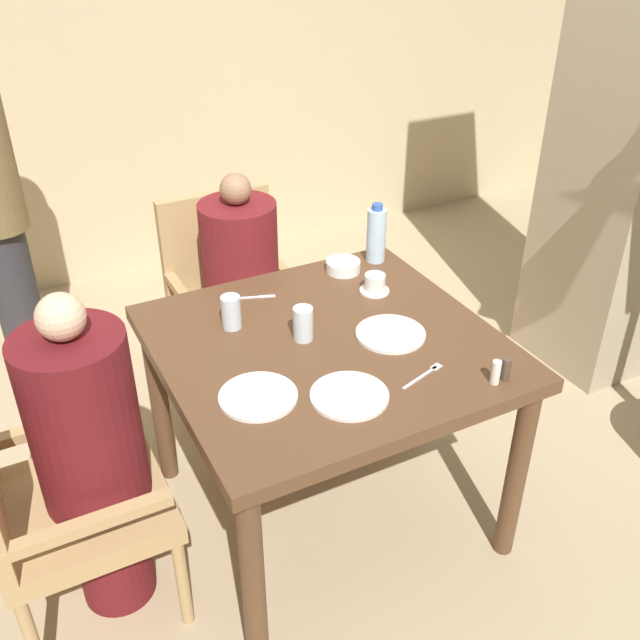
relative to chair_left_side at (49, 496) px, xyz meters
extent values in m
plane|color=tan|center=(0.94, 0.00, -0.50)|extent=(16.00, 16.00, 0.00)
cube|color=#C6B289|center=(0.94, 2.34, 0.90)|extent=(8.00, 0.06, 2.80)
cube|color=brown|center=(0.94, 0.00, 0.25)|extent=(1.08, 1.05, 0.05)
cylinder|color=brown|center=(0.46, -0.46, -0.14)|extent=(0.07, 0.07, 0.73)
cylinder|color=brown|center=(1.42, -0.46, -0.14)|extent=(0.07, 0.07, 0.73)
cylinder|color=brown|center=(0.46, 0.46, -0.14)|extent=(0.07, 0.07, 0.73)
cylinder|color=brown|center=(1.42, 0.46, -0.14)|extent=(0.07, 0.07, 0.73)
cube|color=tan|center=(0.08, 0.00, -0.08)|extent=(0.51, 0.51, 0.07)
cube|color=tan|center=(0.08, 0.24, 0.07)|extent=(0.46, 0.04, 0.04)
cube|color=tan|center=(0.08, -0.24, 0.07)|extent=(0.46, 0.04, 0.04)
cylinder|color=tan|center=(0.31, 0.23, -0.31)|extent=(0.04, 0.04, 0.38)
cylinder|color=tan|center=(0.31, -0.23, -0.31)|extent=(0.04, 0.04, 0.38)
cylinder|color=tan|center=(-0.14, 0.23, -0.31)|extent=(0.04, 0.04, 0.38)
cylinder|color=#5B1419|center=(0.14, 0.00, -0.28)|extent=(0.24, 0.24, 0.45)
cylinder|color=#5B1419|center=(0.14, 0.00, 0.24)|extent=(0.32, 0.32, 0.57)
sphere|color=beige|center=(0.14, 0.00, 0.59)|extent=(0.13, 0.13, 0.13)
cube|color=tan|center=(0.94, 0.84, -0.08)|extent=(0.51, 0.51, 0.07)
cube|color=tan|center=(0.94, 1.08, 0.18)|extent=(0.51, 0.05, 0.47)
cube|color=tan|center=(1.18, 0.84, 0.07)|extent=(0.04, 0.46, 0.04)
cube|color=tan|center=(0.70, 0.84, 0.07)|extent=(0.04, 0.46, 0.04)
cylinder|color=tan|center=(1.17, 0.61, -0.31)|extent=(0.04, 0.04, 0.38)
cylinder|color=tan|center=(0.71, 0.61, -0.31)|extent=(0.04, 0.04, 0.38)
cylinder|color=tan|center=(1.17, 1.07, -0.31)|extent=(0.04, 0.04, 0.38)
cylinder|color=tan|center=(0.71, 1.07, -0.31)|extent=(0.04, 0.04, 0.38)
cylinder|color=maroon|center=(0.94, 0.78, -0.28)|extent=(0.24, 0.24, 0.45)
cylinder|color=maroon|center=(0.94, 0.78, 0.21)|extent=(0.32, 0.32, 0.52)
sphere|color=#997051|center=(0.94, 0.78, 0.54)|extent=(0.13, 0.13, 0.13)
cylinder|color=#2D2D33|center=(0.08, 1.55, -0.13)|extent=(0.20, 0.20, 0.74)
cylinder|color=white|center=(0.62, -0.18, 0.28)|extent=(0.23, 0.23, 0.01)
cylinder|color=white|center=(0.86, -0.30, 0.28)|extent=(0.23, 0.23, 0.01)
cylinder|color=white|center=(1.14, -0.07, 0.28)|extent=(0.23, 0.23, 0.01)
cylinder|color=white|center=(1.25, 0.21, 0.28)|extent=(0.11, 0.11, 0.01)
cylinder|color=white|center=(1.25, 0.21, 0.32)|extent=(0.08, 0.08, 0.06)
cylinder|color=white|center=(1.22, 0.41, 0.30)|extent=(0.13, 0.13, 0.04)
cylinder|color=silver|center=(1.38, 0.43, 0.39)|extent=(0.08, 0.08, 0.22)
cylinder|color=#3359B2|center=(1.38, 0.43, 0.51)|extent=(0.04, 0.04, 0.02)
cylinder|color=silver|center=(0.87, 0.04, 0.34)|extent=(0.07, 0.07, 0.12)
cylinder|color=silver|center=(0.69, 0.22, 0.34)|extent=(0.07, 0.07, 0.12)
cylinder|color=white|center=(1.28, -0.44, 0.32)|extent=(0.03, 0.03, 0.08)
cylinder|color=#4C3D2D|center=(1.32, -0.44, 0.31)|extent=(0.03, 0.03, 0.07)
cube|color=silver|center=(1.09, -0.32, 0.28)|extent=(0.16, 0.06, 0.00)
cube|color=silver|center=(1.17, -0.29, 0.28)|extent=(0.04, 0.03, 0.00)
cube|color=silver|center=(0.80, 0.38, 0.28)|extent=(0.15, 0.06, 0.00)
cube|color=silver|center=(0.88, 0.36, 0.28)|extent=(0.06, 0.04, 0.00)
camera|label=1|loc=(0.02, -1.74, 1.57)|focal=40.00mm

